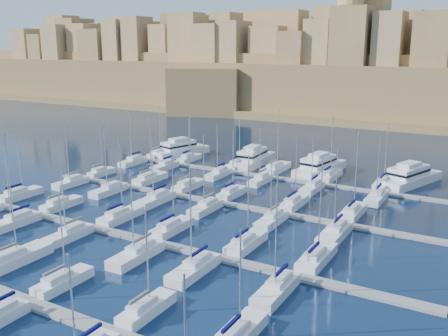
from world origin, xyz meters
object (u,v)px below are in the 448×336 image
Objects in this scene: motor_yacht_a at (180,149)px; motor_yacht_d at (410,177)px; motor_yacht_c at (319,166)px; sailboat_4 at (146,309)px; motor_yacht_b at (253,158)px; sailboat_2 at (13,259)px.

motor_yacht_d is at bearing 0.76° from motor_yacht_a.
motor_yacht_c is 0.96× the size of motor_yacht_d.
motor_yacht_a is 39.57m from motor_yacht_c.
motor_yacht_b is (-21.89, 70.75, 1.00)m from sailboat_4.
motor_yacht_c is at bearing 74.05° from sailboat_2.
motor_yacht_a is 22.16m from motor_yacht_b.
motor_yacht_a is at bearing -179.30° from motor_yacht_c.
sailboat_2 is 72.33m from motor_yacht_c.
motor_yacht_d is (40.18, 69.85, 0.93)m from sailboat_2.
motor_yacht_b is at bearing -179.38° from motor_yacht_c.
motor_yacht_b and motor_yacht_d have the same top height.
sailboat_4 is at bearing -102.51° from motor_yacht_d.
motor_yacht_b is (2.47, 69.35, 0.93)m from sailboat_2.
sailboat_2 is 1.09× the size of motor_yacht_a.
motor_yacht_a is 0.99× the size of motor_yacht_b.
motor_yacht_b is at bearing 107.19° from sailboat_4.
sailboat_2 is at bearing -119.91° from motor_yacht_d.
sailboat_4 is 74.06m from motor_yacht_b.
sailboat_2 reaches higher than motor_yacht_d.
motor_yacht_c is (17.41, 0.19, -0.00)m from motor_yacht_b.
motor_yacht_b is at bearing -179.25° from motor_yacht_d.
sailboat_2 is 71.81m from motor_yacht_a.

